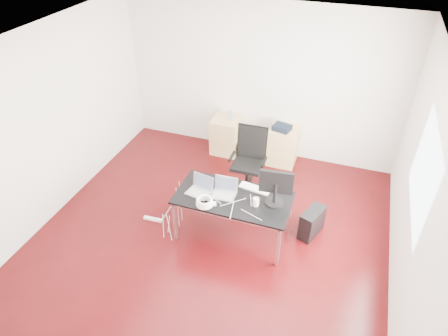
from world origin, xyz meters
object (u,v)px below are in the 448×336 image
(filing_cabinet_left, at_px, (226,135))
(filing_cabinet_right, at_px, (283,146))
(office_chair, at_px, (249,157))
(pc_tower, at_px, (312,223))
(desk, at_px, (233,200))

(filing_cabinet_left, relative_size, filing_cabinet_right, 1.00)
(office_chair, relative_size, filing_cabinet_right, 1.54)
(office_chair, distance_m, filing_cabinet_right, 1.03)
(filing_cabinet_left, xyz_separation_m, filing_cabinet_right, (1.10, 0.00, 0.00))
(pc_tower, bearing_deg, office_chair, 166.70)
(desk, distance_m, filing_cabinet_right, 2.17)
(filing_cabinet_right, bearing_deg, filing_cabinet_left, 180.00)
(filing_cabinet_right, bearing_deg, office_chair, -112.27)
(filing_cabinet_right, relative_size, pc_tower, 1.56)
(desk, xyz_separation_m, filing_cabinet_left, (-0.84, 2.13, -0.33))
(office_chair, height_order, filing_cabinet_right, office_chair)
(office_chair, bearing_deg, pc_tower, -34.54)
(desk, relative_size, filing_cabinet_right, 2.29)
(desk, distance_m, pc_tower, 1.25)
(office_chair, relative_size, filing_cabinet_left, 1.54)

